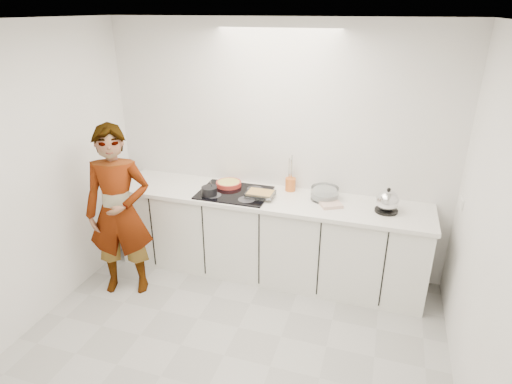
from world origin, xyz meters
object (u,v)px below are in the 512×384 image
(kettle, at_px, (387,202))
(cook, at_px, (119,212))
(utensil_crock, at_px, (290,184))
(saucepan, at_px, (209,191))
(tart_dish, at_px, (229,183))
(mixing_bowl, at_px, (325,194))
(baking_dish, at_px, (260,194))
(hob, at_px, (234,193))

(kettle, height_order, cook, cook)
(utensil_crock, relative_size, cook, 0.08)
(saucepan, height_order, utensil_crock, saucepan)
(tart_dish, relative_size, cook, 0.16)
(cook, bearing_deg, mixing_bowl, 3.69)
(baking_dish, relative_size, kettle, 1.15)
(mixing_bowl, bearing_deg, kettle, -10.23)
(tart_dish, bearing_deg, baking_dish, -23.72)
(mixing_bowl, distance_m, utensil_crock, 0.40)
(hob, relative_size, saucepan, 3.90)
(kettle, bearing_deg, mixing_bowl, 169.77)
(saucepan, relative_size, baking_dish, 0.66)
(cook, bearing_deg, tart_dish, 24.96)
(saucepan, relative_size, kettle, 0.76)
(baking_dish, height_order, cook, cook)
(mixing_bowl, bearing_deg, baking_dish, -165.39)
(tart_dish, distance_m, utensil_crock, 0.66)
(baking_dish, distance_m, mixing_bowl, 0.64)
(saucepan, relative_size, cook, 0.11)
(saucepan, xyz_separation_m, baking_dish, (0.50, 0.12, -0.01))
(baking_dish, bearing_deg, kettle, 2.52)
(hob, xyz_separation_m, saucepan, (-0.21, -0.15, 0.05))
(saucepan, xyz_separation_m, kettle, (1.72, 0.17, 0.04))
(mixing_bowl, relative_size, kettle, 1.37)
(tart_dish, relative_size, baking_dish, 0.97)
(baking_dish, relative_size, cook, 0.16)
(mixing_bowl, height_order, kettle, kettle)
(utensil_crock, bearing_deg, tart_dish, -171.13)
(tart_dish, height_order, mixing_bowl, mixing_bowl)
(kettle, distance_m, utensil_crock, 1.00)
(tart_dish, height_order, kettle, kettle)
(hob, bearing_deg, baking_dish, -6.62)
(tart_dish, height_order, utensil_crock, utensil_crock)
(saucepan, bearing_deg, hob, 34.83)
(hob, relative_size, tart_dish, 2.65)
(saucepan, bearing_deg, tart_dish, 71.67)
(tart_dish, relative_size, saucepan, 1.47)
(hob, distance_m, cook, 1.15)
(mixing_bowl, bearing_deg, utensil_crock, 162.56)
(tart_dish, xyz_separation_m, baking_dish, (0.41, -0.18, 0.01))
(hob, bearing_deg, tart_dish, 128.77)
(saucepan, height_order, kettle, kettle)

